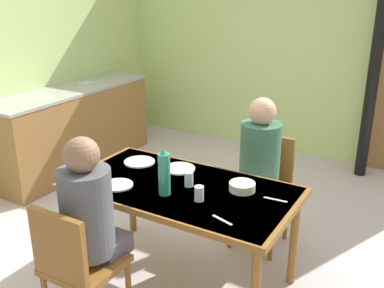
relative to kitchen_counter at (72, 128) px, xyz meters
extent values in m
plane|color=#C3B3B8|center=(1.73, -0.91, -0.45)|extent=(6.90, 6.90, 0.00)
cube|color=#B7D581|center=(1.73, 1.74, 0.83)|extent=(4.32, 0.10, 2.56)
cube|color=#B7D280|center=(-0.33, -0.25, 0.83)|extent=(0.10, 3.98, 2.56)
cylinder|color=black|center=(2.88, 1.39, 0.83)|extent=(0.12, 0.12, 2.56)
cube|color=olive|center=(0.00, 0.00, -0.02)|extent=(0.60, 1.98, 0.87)
cube|color=#9E9E99|center=(0.00, 0.00, 0.43)|extent=(0.61, 2.02, 0.03)
cylinder|color=#B7B7BC|center=(0.00, 0.30, 0.45)|extent=(0.21, 0.21, 0.01)
cube|color=brown|center=(2.13, -1.15, 0.25)|extent=(1.52, 0.83, 0.04)
cube|color=#E8AB6F|center=(2.13, -1.15, 0.27)|extent=(1.46, 0.79, 0.00)
cylinder|color=brown|center=(1.44, -1.49, -0.11)|extent=(0.06, 0.06, 0.68)
cylinder|color=brown|center=(1.44, -0.80, -0.11)|extent=(0.06, 0.06, 0.68)
cylinder|color=brown|center=(2.82, -0.80, -0.11)|extent=(0.06, 0.06, 0.68)
cube|color=brown|center=(1.91, -1.84, 0.00)|extent=(0.40, 0.40, 0.04)
cube|color=brown|center=(1.91, -2.02, 0.21)|extent=(0.38, 0.04, 0.42)
cylinder|color=brown|center=(1.74, -1.67, -0.25)|extent=(0.04, 0.04, 0.41)
cube|color=brown|center=(2.43, -0.45, 0.00)|extent=(0.40, 0.40, 0.04)
cube|color=brown|center=(2.43, -0.27, 0.21)|extent=(0.38, 0.04, 0.42)
cylinder|color=brown|center=(2.60, -0.62, -0.25)|extent=(0.04, 0.04, 0.41)
cylinder|color=brown|center=(2.26, -0.62, -0.25)|extent=(0.04, 0.04, 0.41)
cylinder|color=brown|center=(2.60, -0.28, -0.25)|extent=(0.04, 0.04, 0.41)
cylinder|color=brown|center=(2.26, -0.28, -0.25)|extent=(0.04, 0.04, 0.41)
cube|color=#534E5A|center=(1.91, -1.68, 0.06)|extent=(0.30, 0.22, 0.12)
cylinder|color=#4C5156|center=(1.91, -1.79, 0.32)|extent=(0.30, 0.30, 0.52)
sphere|color=#846047|center=(1.91, -1.79, 0.67)|extent=(0.20, 0.20, 0.20)
cube|color=#316545|center=(2.43, -0.61, 0.06)|extent=(0.30, 0.22, 0.12)
cylinder|color=#38664C|center=(2.43, -0.50, 0.32)|extent=(0.30, 0.30, 0.52)
sphere|color=tan|center=(2.43, -0.50, 0.67)|extent=(0.20, 0.20, 0.20)
cylinder|color=#30926F|center=(2.11, -1.30, 0.41)|extent=(0.08, 0.08, 0.27)
cone|color=#2A8966|center=(2.11, -1.30, 0.56)|extent=(0.05, 0.05, 0.04)
cylinder|color=beige|center=(2.51, -1.00, 0.30)|extent=(0.17, 0.17, 0.05)
cylinder|color=white|center=(1.77, -1.35, 0.28)|extent=(0.20, 0.20, 0.01)
cylinder|color=white|center=(1.66, -0.96, 0.28)|extent=(0.23, 0.23, 0.01)
cylinder|color=white|center=(1.98, -0.91, 0.28)|extent=(0.22, 0.22, 0.01)
cylinder|color=silver|center=(2.18, -1.12, 0.32)|extent=(0.06, 0.06, 0.10)
cylinder|color=silver|center=(2.34, -1.26, 0.32)|extent=(0.06, 0.06, 0.10)
cube|color=silver|center=(2.75, -1.02, 0.27)|extent=(0.15, 0.03, 0.00)
cube|color=silver|center=(2.57, -1.41, 0.27)|extent=(0.15, 0.06, 0.00)
cube|color=silver|center=(1.49, -1.39, 0.27)|extent=(0.15, 0.05, 0.00)
camera|label=1|loc=(3.54, -3.41, 1.55)|focal=41.69mm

